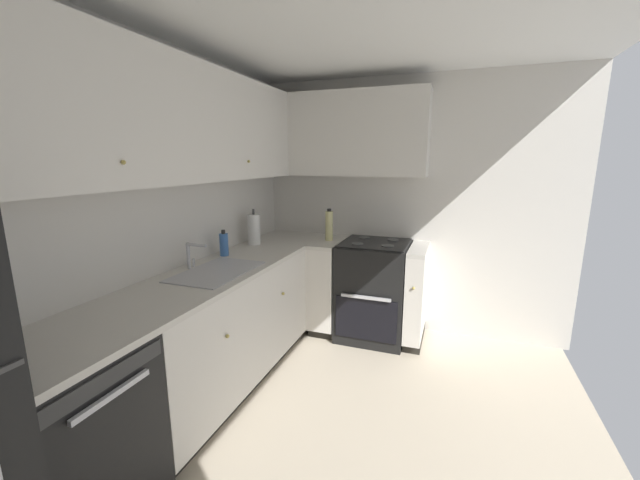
{
  "coord_description": "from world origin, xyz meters",
  "views": [
    {
      "loc": [
        -1.74,
        -0.42,
        1.66
      ],
      "look_at": [
        0.99,
        0.56,
        1.04
      ],
      "focal_mm": 21.11,
      "sensor_mm": 36.0,
      "label": 1
    }
  ],
  "objects_px": {
    "dishwasher": "(66,443)",
    "oven_range": "(374,289)",
    "soap_bottle": "(224,244)",
    "paper_towel_roll": "(254,229)",
    "oil_bottle": "(329,226)"
  },
  "relations": [
    {
      "from": "dishwasher",
      "to": "oven_range",
      "type": "xyz_separation_m",
      "value": [
        2.38,
        -0.87,
        0.02
      ]
    },
    {
      "from": "oven_range",
      "to": "soap_bottle",
      "type": "relative_size",
      "value": 5.04
    },
    {
      "from": "oven_range",
      "to": "paper_towel_roll",
      "type": "relative_size",
      "value": 3.17
    },
    {
      "from": "oven_range",
      "to": "paper_towel_roll",
      "type": "distance_m",
      "value": 1.25
    },
    {
      "from": "dishwasher",
      "to": "paper_towel_roll",
      "type": "height_order",
      "value": "paper_towel_roll"
    },
    {
      "from": "dishwasher",
      "to": "oven_range",
      "type": "height_order",
      "value": "oven_range"
    },
    {
      "from": "paper_towel_roll",
      "to": "oil_bottle",
      "type": "xyz_separation_m",
      "value": [
        0.39,
        -0.58,
        0.01
      ]
    },
    {
      "from": "soap_bottle",
      "to": "oil_bottle",
      "type": "distance_m",
      "value": 1.03
    },
    {
      "from": "dishwasher",
      "to": "paper_towel_roll",
      "type": "relative_size",
      "value": 2.61
    },
    {
      "from": "soap_bottle",
      "to": "oil_bottle",
      "type": "relative_size",
      "value": 0.69
    },
    {
      "from": "oven_range",
      "to": "oil_bottle",
      "type": "height_order",
      "value": "oil_bottle"
    },
    {
      "from": "paper_towel_roll",
      "to": "soap_bottle",
      "type": "bearing_deg",
      "value": 177.44
    },
    {
      "from": "oven_range",
      "to": "soap_bottle",
      "type": "xyz_separation_m",
      "value": [
        -0.86,
        1.05,
        0.54
      ]
    },
    {
      "from": "paper_towel_roll",
      "to": "oil_bottle",
      "type": "relative_size",
      "value": 1.1
    },
    {
      "from": "dishwasher",
      "to": "soap_bottle",
      "type": "xyz_separation_m",
      "value": [
        1.53,
        0.18,
        0.56
      ]
    }
  ]
}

